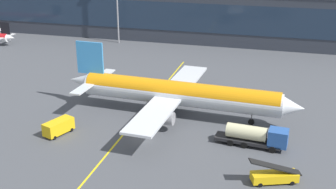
% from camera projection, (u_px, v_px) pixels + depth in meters
% --- Properties ---
extents(ground_plane, '(700.00, 700.00, 0.00)m').
position_uv_depth(ground_plane, '(144.00, 139.00, 66.96)').
color(ground_plane, '#47494F').
extents(apron_lead_in_line, '(0.49, 80.00, 0.01)m').
position_uv_depth(apron_lead_in_line, '(127.00, 131.00, 69.68)').
color(apron_lead_in_line, yellow).
rests_on(apron_lead_in_line, ground_plane).
extents(terminal_building, '(178.44, 18.67, 15.14)m').
position_uv_depth(terminal_building, '(257.00, 15.00, 122.01)').
color(terminal_building, '#2D333D').
rests_on(terminal_building, ground_plane).
extents(main_airliner, '(42.40, 33.50, 11.92)m').
position_uv_depth(main_airliner, '(178.00, 93.00, 74.05)').
color(main_airliner, silver).
rests_on(main_airliner, ground_plane).
extents(fuel_tanker, '(10.98, 3.44, 3.25)m').
position_uv_depth(fuel_tanker, '(256.00, 136.00, 64.06)').
color(fuel_tanker, '#232326').
rests_on(fuel_tanker, ground_plane).
extents(crew_van, '(3.67, 5.42, 2.30)m').
position_uv_depth(crew_van, '(59.00, 126.00, 68.20)').
color(crew_van, yellow).
rests_on(crew_van, ground_plane).
extents(belt_loader, '(6.91, 3.95, 3.49)m').
position_uv_depth(belt_loader, '(274.00, 176.00, 55.12)').
color(belt_loader, yellow).
rests_on(belt_loader, ground_plane).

